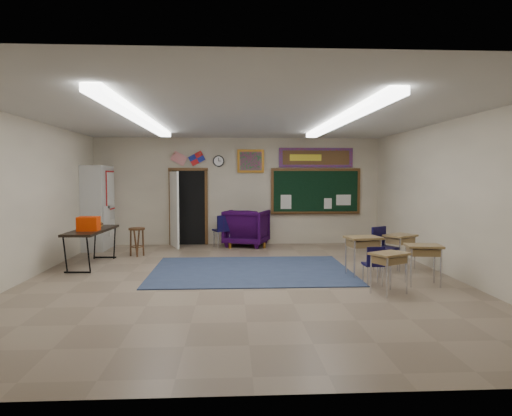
{
  "coord_description": "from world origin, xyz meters",
  "views": [
    {
      "loc": [
        -0.2,
        -8.38,
        1.93
      ],
      "look_at": [
        0.34,
        1.5,
        1.24
      ],
      "focal_mm": 32.0,
      "sensor_mm": 36.0,
      "label": 1
    }
  ],
  "objects": [
    {
      "name": "floor",
      "position": [
        0.0,
        0.0,
        0.0
      ],
      "size": [
        9.0,
        9.0,
        0.0
      ],
      "primitive_type": "plane",
      "color": "#83705B",
      "rests_on": "ground"
    },
    {
      "name": "front_wall",
      "position": [
        0.0,
        -4.5,
        1.5
      ],
      "size": [
        8.0,
        0.04,
        3.0
      ],
      "primitive_type": "cube",
      "color": "beige",
      "rests_on": "floor"
    },
    {
      "name": "student_chair_reading",
      "position": [
        -0.46,
        3.98,
        0.44
      ],
      "size": [
        0.57,
        0.57,
        0.88
      ],
      "primitive_type": null,
      "rotation": [
        0.0,
        0.0,
        3.53
      ],
      "color": "black",
      "rests_on": "floor"
    },
    {
      "name": "fluorescent_strips",
      "position": [
        0.0,
        0.0,
        2.94
      ],
      "size": [
        3.86,
        6.0,
        0.1
      ],
      "primitive_type": null,
      "color": "white",
      "rests_on": "ceiling"
    },
    {
      "name": "ceiling",
      "position": [
        0.0,
        0.0,
        3.0
      ],
      "size": [
        8.0,
        9.0,
        0.04
      ],
      "primitive_type": "cube",
      "color": "beige",
      "rests_on": "back_wall"
    },
    {
      "name": "bulletin_board",
      "position": [
        2.2,
        4.47,
        2.45
      ],
      "size": [
        2.1,
        0.05,
        0.55
      ],
      "color": "#AA1E0E",
      "rests_on": "back_wall"
    },
    {
      "name": "wooden_stool",
      "position": [
        -2.48,
        2.68,
        0.35
      ],
      "size": [
        0.39,
        0.39,
        0.68
      ],
      "color": "#503018",
      "rests_on": "floor"
    },
    {
      "name": "folding_table",
      "position": [
        -3.22,
        1.57,
        0.43
      ],
      "size": [
        0.73,
        1.92,
        1.08
      ],
      "rotation": [
        0.0,
        0.0,
        -0.05
      ],
      "color": "black",
      "rests_on": "floor"
    },
    {
      "name": "student_chair_desk_b",
      "position": [
        2.95,
        0.67,
        0.44
      ],
      "size": [
        0.61,
        0.61,
        0.89
      ],
      "primitive_type": null,
      "rotation": [
        0.0,
        0.0,
        0.55
      ],
      "color": "black",
      "rests_on": "floor"
    },
    {
      "name": "doorway",
      "position": [
        -1.5,
        4.35,
        1.06
      ],
      "size": [
        1.1,
        0.89,
        2.16
      ],
      "color": "black",
      "rests_on": "back_wall"
    },
    {
      "name": "student_chair_desk_a",
      "position": [
        2.3,
        -0.53,
        0.35
      ],
      "size": [
        0.35,
        0.35,
        0.7
      ],
      "primitive_type": null,
      "rotation": [
        0.0,
        0.0,
        3.15
      ],
      "color": "black",
      "rests_on": "floor"
    },
    {
      "name": "back_wall",
      "position": [
        0.0,
        4.5,
        1.5
      ],
      "size": [
        8.0,
        0.04,
        3.0
      ],
      "primitive_type": "cube",
      "color": "beige",
      "rests_on": "floor"
    },
    {
      "name": "right_wall",
      "position": [
        4.0,
        0.0,
        1.5
      ],
      "size": [
        0.04,
        9.0,
        3.0
      ],
      "primitive_type": "cube",
      "color": "beige",
      "rests_on": "floor"
    },
    {
      "name": "wall_flags",
      "position": [
        -1.4,
        4.44,
        2.48
      ],
      "size": [
        1.16,
        0.06,
        0.7
      ],
      "primitive_type": null,
      "color": "red",
      "rests_on": "back_wall"
    },
    {
      "name": "wingback_armchair",
      "position": [
        0.22,
        4.15,
        0.51
      ],
      "size": [
        1.39,
        1.4,
        1.01
      ],
      "primitive_type": "imported",
      "rotation": [
        0.0,
        0.0,
        2.81
      ],
      "color": "black",
      "rests_on": "floor"
    },
    {
      "name": "student_desk_back_right",
      "position": [
        3.18,
        -0.6,
        0.4
      ],
      "size": [
        0.65,
        0.52,
        0.72
      ],
      "rotation": [
        0.0,
        0.0,
        -0.13
      ],
      "color": "olive",
      "rests_on": "floor"
    },
    {
      "name": "chalkboard",
      "position": [
        2.2,
        4.46,
        1.46
      ],
      "size": [
        2.55,
        0.14,
        1.3
      ],
      "color": "#543418",
      "rests_on": "back_wall"
    },
    {
      "name": "area_rug",
      "position": [
        0.2,
        0.8,
        0.01
      ],
      "size": [
        4.0,
        3.0,
        0.02
      ],
      "primitive_type": "cube",
      "color": "navy",
      "rests_on": "floor"
    },
    {
      "name": "left_wall",
      "position": [
        -4.0,
        0.0,
        1.5
      ],
      "size": [
        0.04,
        9.0,
        3.0
      ],
      "primitive_type": "cube",
      "color": "beige",
      "rests_on": "floor"
    },
    {
      "name": "student_desk_front_left",
      "position": [
        2.33,
        0.19,
        0.43
      ],
      "size": [
        0.72,
        0.59,
        0.77
      ],
      "rotation": [
        0.0,
        0.0,
        0.18
      ],
      "color": "olive",
      "rests_on": "floor"
    },
    {
      "name": "wall_clock",
      "position": [
        -0.55,
        4.47,
        2.35
      ],
      "size": [
        0.32,
        0.05,
        0.32
      ],
      "color": "black",
      "rests_on": "back_wall"
    },
    {
      "name": "storage_cabinet",
      "position": [
        -3.71,
        3.85,
        1.1
      ],
      "size": [
        0.59,
        1.25,
        2.2
      ],
      "color": "#B4B4AF",
      "rests_on": "floor"
    },
    {
      "name": "framed_art_print",
      "position": [
        0.35,
        4.47,
        2.35
      ],
      "size": [
        0.75,
        0.05,
        0.65
      ],
      "color": "#8E5A1B",
      "rests_on": "back_wall"
    },
    {
      "name": "student_desk_back_left",
      "position": [
        2.38,
        -1.15,
        0.38
      ],
      "size": [
        0.71,
        0.65,
        0.68
      ],
      "rotation": [
        0.0,
        0.0,
        0.51
      ],
      "color": "olive",
      "rests_on": "floor"
    },
    {
      "name": "student_desk_front_right",
      "position": [
        3.28,
        0.78,
        0.41
      ],
      "size": [
        0.75,
        0.71,
        0.73
      ],
      "rotation": [
        0.0,
        0.0,
        0.58
      ],
      "color": "olive",
      "rests_on": "floor"
    }
  ]
}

